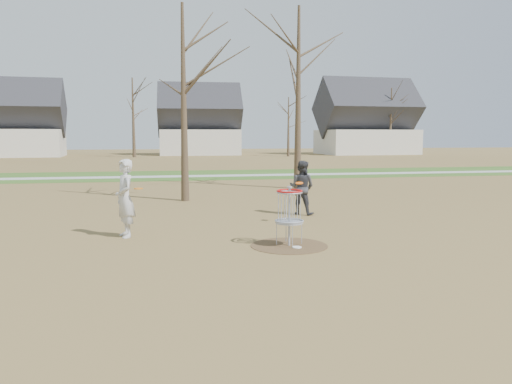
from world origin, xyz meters
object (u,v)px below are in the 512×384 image
player_throwing (302,188)px  player_standing (125,198)px  disc_grounded (297,247)px  disc_golf_basket (289,207)px

player_throwing → player_standing: bearing=62.9°
disc_grounded → player_standing: bearing=152.9°
player_throwing → disc_golf_basket: player_throwing is taller
player_standing → disc_grounded: bearing=44.2°
player_throwing → disc_grounded: (-1.44, -4.67, -0.85)m
disc_golf_basket → player_throwing: bearing=70.6°
player_standing → player_throwing: size_ratio=1.13×
player_throwing → disc_grounded: bearing=109.2°
disc_golf_basket → disc_grounded: bearing=-66.3°
disc_grounded → disc_golf_basket: bearing=113.7°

